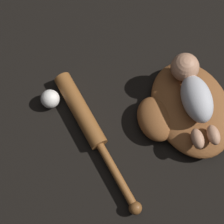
% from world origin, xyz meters
% --- Properties ---
extents(ground_plane, '(6.00, 6.00, 0.00)m').
position_xyz_m(ground_plane, '(0.00, 0.00, 0.00)').
color(ground_plane, black).
extents(baseball_glove, '(0.45, 0.40, 0.08)m').
position_xyz_m(baseball_glove, '(-0.04, 0.03, 0.04)').
color(baseball_glove, brown).
rests_on(baseball_glove, ground).
extents(baby_figure, '(0.33, 0.21, 0.10)m').
position_xyz_m(baby_figure, '(-0.02, -0.01, 0.13)').
color(baby_figure, '#B2B2B7').
rests_on(baby_figure, baseball_glove).
extents(baseball_bat, '(0.56, 0.13, 0.06)m').
position_xyz_m(baseball_bat, '(0.13, 0.33, 0.03)').
color(baseball_bat, brown).
rests_on(baseball_bat, ground).
extents(baseball, '(0.07, 0.07, 0.07)m').
position_xyz_m(baseball, '(0.29, 0.38, 0.03)').
color(baseball, white).
rests_on(baseball, ground).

